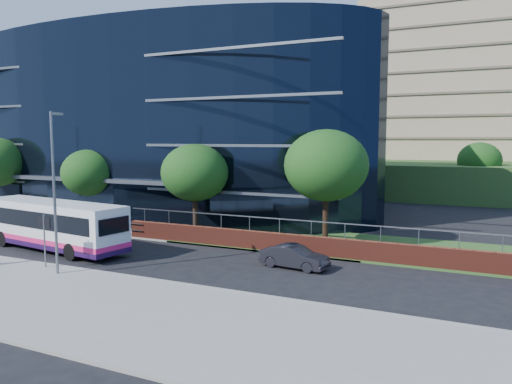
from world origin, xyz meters
The scene contains 16 objects.
ground centered at (0.00, 0.00, 0.00)m, with size 200.00×200.00×0.00m, color black.
yellow_line_outer centered at (0.00, -0.80, 0.01)m, with size 80.00×0.08×0.01m, color gold.
yellow_line_inner centered at (0.00, -0.65, 0.01)m, with size 80.00×0.08×0.01m, color gold.
far_forecourt centered at (-6.00, 11.00, 0.05)m, with size 50.00×8.00×0.10m, color gray.
grass_verge centered at (24.00, 11.00, 0.06)m, with size 36.00×8.00×0.12m, color #2D511E.
glass_office centered at (-4.00, 20.85, 8.00)m, with size 44.00×23.10×16.00m.
retaining_wall centered at (20.00, 7.30, 0.61)m, with size 34.00×0.40×2.11m.
guard_railings centered at (-8.00, 7.00, 0.82)m, with size 24.00×0.05×1.10m.
street_sign centered at (4.50, -1.59, 2.15)m, with size 0.85×0.09×2.80m.
tree_far_b centered at (-3.00, 9.50, 4.21)m, with size 4.29×4.29×6.05m.
tree_far_c centered at (7.00, 9.00, 4.54)m, with size 4.62×4.62×6.51m.
tree_far_d centered at (16.00, 10.00, 5.19)m, with size 5.28×5.28×7.44m.
tree_dist_e centered at (24.00, 40.00, 4.54)m, with size 4.62×4.62×6.51m.
streetlight_east centered at (6.00, -2.17, 4.44)m, with size 0.15×0.77×8.00m.
city_bus centered at (1.21, 2.03, 1.59)m, with size 11.31×3.99×3.00m.
parked_car centered at (16.09, 4.38, 0.61)m, with size 1.29×3.71×1.22m, color black.
Camera 1 is at (25.39, -19.88, 6.79)m, focal length 35.00 mm.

